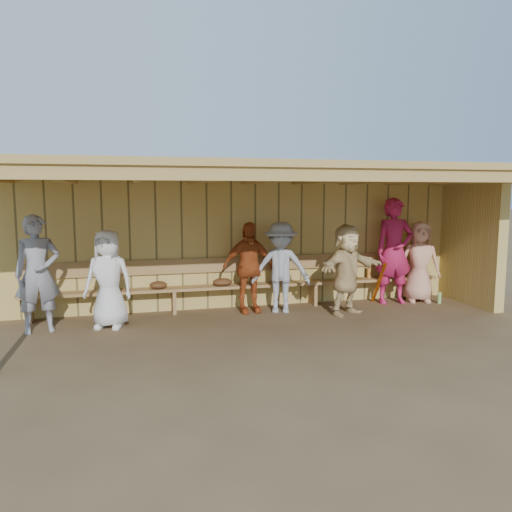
{
  "coord_description": "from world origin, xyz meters",
  "views": [
    {
      "loc": [
        -2.06,
        -7.52,
        2.09
      ],
      "look_at": [
        0.0,
        0.35,
        1.05
      ],
      "focal_mm": 35.0,
      "sensor_mm": 36.0,
      "label": 1
    }
  ],
  "objects_px": {
    "player_b": "(108,279)",
    "player_e": "(281,268)",
    "player_h": "(419,262)",
    "player_d": "(248,267)",
    "player_g": "(394,251)",
    "bench": "(245,279)",
    "player_f": "(347,269)",
    "player_a": "(38,274)"
  },
  "relations": [
    {
      "from": "player_g",
      "to": "bench",
      "type": "distance_m",
      "value": 2.86
    },
    {
      "from": "player_a",
      "to": "player_f",
      "type": "height_order",
      "value": "player_a"
    },
    {
      "from": "player_a",
      "to": "player_e",
      "type": "xyz_separation_m",
      "value": [
        3.88,
        0.28,
        -0.09
      ]
    },
    {
      "from": "player_e",
      "to": "bench",
      "type": "distance_m",
      "value": 0.74
    },
    {
      "from": "player_f",
      "to": "player_g",
      "type": "bearing_deg",
      "value": 0.25
    },
    {
      "from": "player_a",
      "to": "player_d",
      "type": "relative_size",
      "value": 1.12
    },
    {
      "from": "player_d",
      "to": "bench",
      "type": "distance_m",
      "value": 0.4
    },
    {
      "from": "player_d",
      "to": "player_g",
      "type": "height_order",
      "value": "player_g"
    },
    {
      "from": "player_e",
      "to": "player_f",
      "type": "bearing_deg",
      "value": -3.61
    },
    {
      "from": "player_d",
      "to": "player_e",
      "type": "distance_m",
      "value": 0.57
    },
    {
      "from": "player_d",
      "to": "bench",
      "type": "xyz_separation_m",
      "value": [
        0.02,
        0.31,
        -0.26
      ]
    },
    {
      "from": "player_d",
      "to": "player_f",
      "type": "relative_size",
      "value": 1.01
    },
    {
      "from": "player_f",
      "to": "bench",
      "type": "height_order",
      "value": "player_f"
    },
    {
      "from": "player_e",
      "to": "player_h",
      "type": "height_order",
      "value": "player_e"
    },
    {
      "from": "player_a",
      "to": "bench",
      "type": "relative_size",
      "value": 0.23
    },
    {
      "from": "player_a",
      "to": "player_f",
      "type": "bearing_deg",
      "value": -15.14
    },
    {
      "from": "player_e",
      "to": "player_g",
      "type": "distance_m",
      "value": 2.28
    },
    {
      "from": "player_b",
      "to": "player_h",
      "type": "height_order",
      "value": "player_h"
    },
    {
      "from": "player_a",
      "to": "bench",
      "type": "distance_m",
      "value": 3.45
    },
    {
      "from": "player_a",
      "to": "player_d",
      "type": "height_order",
      "value": "player_a"
    },
    {
      "from": "player_e",
      "to": "player_g",
      "type": "relative_size",
      "value": 0.8
    },
    {
      "from": "bench",
      "to": "player_h",
      "type": "bearing_deg",
      "value": -5.21
    },
    {
      "from": "player_a",
      "to": "player_h",
      "type": "relative_size",
      "value": 1.14
    },
    {
      "from": "player_h",
      "to": "bench",
      "type": "distance_m",
      "value": 3.38
    },
    {
      "from": "player_b",
      "to": "player_d",
      "type": "height_order",
      "value": "player_d"
    },
    {
      "from": "player_b",
      "to": "player_h",
      "type": "xyz_separation_m",
      "value": [
        5.7,
        0.43,
        0.01
      ]
    },
    {
      "from": "player_h",
      "to": "bench",
      "type": "bearing_deg",
      "value": -169.31
    },
    {
      "from": "player_b",
      "to": "player_f",
      "type": "relative_size",
      "value": 0.97
    },
    {
      "from": "player_f",
      "to": "player_g",
      "type": "distance_m",
      "value": 1.37
    },
    {
      "from": "player_f",
      "to": "bench",
      "type": "distance_m",
      "value": 1.82
    },
    {
      "from": "player_e",
      "to": "player_f",
      "type": "relative_size",
      "value": 1.01
    },
    {
      "from": "player_d",
      "to": "player_g",
      "type": "distance_m",
      "value": 2.83
    },
    {
      "from": "player_d",
      "to": "player_e",
      "type": "xyz_separation_m",
      "value": [
        0.55,
        -0.14,
        -0.0
      ]
    },
    {
      "from": "player_b",
      "to": "player_e",
      "type": "height_order",
      "value": "player_e"
    },
    {
      "from": "player_a",
      "to": "bench",
      "type": "height_order",
      "value": "player_a"
    },
    {
      "from": "player_h",
      "to": "player_a",
      "type": "bearing_deg",
      "value": -160.56
    },
    {
      "from": "player_d",
      "to": "player_e",
      "type": "height_order",
      "value": "player_d"
    },
    {
      "from": "player_b",
      "to": "player_h",
      "type": "relative_size",
      "value": 0.99
    },
    {
      "from": "player_e",
      "to": "player_f",
      "type": "xyz_separation_m",
      "value": [
        1.05,
        -0.43,
        -0.01
      ]
    },
    {
      "from": "player_e",
      "to": "player_h",
      "type": "relative_size",
      "value": 1.02
    },
    {
      "from": "player_b",
      "to": "player_f",
      "type": "distance_m",
      "value": 3.93
    },
    {
      "from": "player_a",
      "to": "player_g",
      "type": "distance_m",
      "value": 6.17
    }
  ]
}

